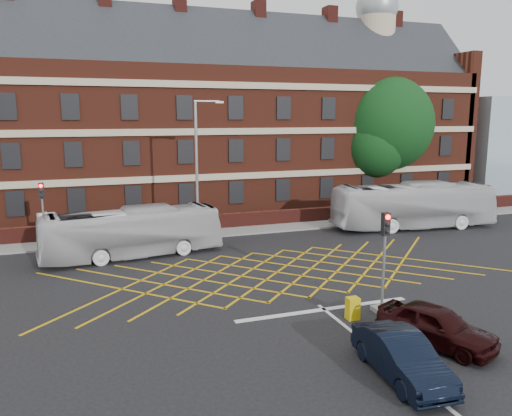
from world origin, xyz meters
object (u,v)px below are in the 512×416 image
object	(u,v)px
bus_left	(132,233)
bus_right	(413,206)
traffic_light_near	(383,272)
deciduous_tree	(385,131)
street_lamp	(198,197)
traffic_light_far	(44,224)
utility_cabinet	(353,308)
direction_signs	(47,224)
car_navy	(402,356)
car_maroon	(436,325)

from	to	relation	value
bus_left	bus_right	size ratio (longest dim) A/B	0.86
bus_left	traffic_light_near	xyz separation A→B (m)	(9.12, -12.11, 0.31)
bus_left	deciduous_tree	world-z (taller)	deciduous_tree
street_lamp	deciduous_tree	bearing A→B (deg)	24.36
bus_left	bus_right	xyz separation A→B (m)	(20.31, 1.03, 0.23)
traffic_light_far	utility_cabinet	size ratio (longest dim) A/B	4.65
deciduous_tree	direction_signs	xyz separation A→B (m)	(-28.26, -5.29, -5.50)
bus_right	utility_cabinet	world-z (taller)	bus_right
traffic_light_far	traffic_light_near	bearing A→B (deg)	-46.26
traffic_light_near	direction_signs	distance (m)	21.76
bus_left	traffic_light_far	distance (m)	5.56
bus_left	bus_right	world-z (taller)	bus_right
bus_left	direction_signs	distance (m)	6.68
bus_right	car_navy	size ratio (longest dim) A/B	2.83
deciduous_tree	traffic_light_far	xyz separation A→B (m)	(-28.27, -7.25, -5.12)
utility_cabinet	car_maroon	bearing A→B (deg)	-61.03
car_maroon	direction_signs	distance (m)	24.43
bus_left	traffic_light_far	size ratio (longest dim) A/B	2.44
bus_left	deciduous_tree	xyz separation A→B (m)	(23.35, 9.81, 5.43)
direction_signs	traffic_light_far	bearing A→B (deg)	-90.35
bus_left	street_lamp	size ratio (longest dim) A/B	1.14
car_navy	traffic_light_far	size ratio (longest dim) A/B	1.00
car_maroon	street_lamp	distance (m)	17.46
bus_right	traffic_light_near	bearing A→B (deg)	146.15
car_navy	deciduous_tree	world-z (taller)	deciduous_tree
car_navy	utility_cabinet	bearing A→B (deg)	83.29
deciduous_tree	street_lamp	bearing A→B (deg)	-155.64
bus_left	utility_cabinet	distance (m)	14.54
direction_signs	street_lamp	bearing A→B (deg)	-20.19
bus_left	direction_signs	xyz separation A→B (m)	(-4.91, 4.52, -0.07)
bus_right	car_navy	xyz separation A→B (m)	(-13.66, -17.98, -0.98)
direction_signs	deciduous_tree	bearing A→B (deg)	10.60
bus_left	car_navy	bearing A→B (deg)	-165.84
car_maroon	deciduous_tree	world-z (taller)	deciduous_tree
bus_right	traffic_light_near	xyz separation A→B (m)	(-11.20, -13.14, 0.08)
traffic_light_far	street_lamp	world-z (taller)	street_lamp
traffic_light_far	street_lamp	distance (m)	9.37
bus_right	car_maroon	size ratio (longest dim) A/B	2.81
traffic_light_far	utility_cabinet	xyz separation A→B (m)	(12.47, -14.95, -1.31)
car_maroon	traffic_light_near	distance (m)	3.45
traffic_light_near	street_lamp	size ratio (longest dim) A/B	0.47
bus_right	direction_signs	distance (m)	25.47
bus_right	traffic_light_near	size ratio (longest dim) A/B	2.83
car_navy	deciduous_tree	bearing A→B (deg)	62.35
bus_left	bus_right	bearing A→B (deg)	-94.38
traffic_light_near	traffic_light_far	size ratio (longest dim) A/B	1.00
bus_right	deciduous_tree	distance (m)	10.65
direction_signs	utility_cabinet	size ratio (longest dim) A/B	2.39
bus_left	street_lamp	xyz separation A→B (m)	(4.24, 1.16, 1.70)
traffic_light_near	utility_cabinet	distance (m)	2.06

